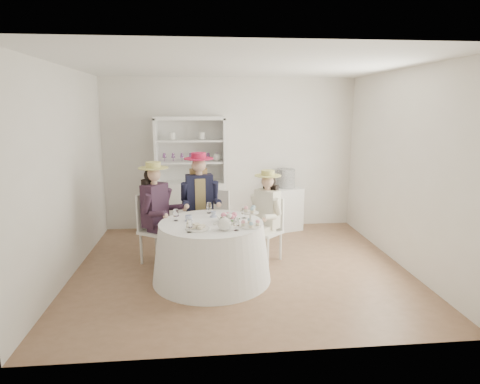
{
  "coord_description": "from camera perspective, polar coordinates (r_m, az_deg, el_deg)",
  "views": [
    {
      "loc": [
        -0.51,
        -5.22,
        2.17
      ],
      "look_at": [
        0.0,
        0.1,
        1.05
      ],
      "focal_mm": 30.0,
      "sensor_mm": 36.0,
      "label": 1
    }
  ],
  "objects": [
    {
      "name": "guest_left",
      "position": [
        5.72,
        -11.8,
        -2.09
      ],
      "size": [
        0.62,
        0.58,
        1.45
      ],
      "rotation": [
        0.0,
        0.0,
        0.99
      ],
      "color": "silver",
      "rests_on": "ground"
    },
    {
      "name": "guest_right",
      "position": [
        5.71,
        3.76,
        -2.64
      ],
      "size": [
        0.56,
        0.56,
        1.32
      ],
      "rotation": [
        0.0,
        0.0,
        -0.82
      ],
      "color": "silver",
      "rests_on": "ground"
    },
    {
      "name": "flower_arrangement",
      "position": [
        5.04,
        -1.5,
        -3.42
      ],
      "size": [
        0.18,
        0.18,
        0.07
      ],
      "rotation": [
        0.0,
        0.0,
        -0.01
      ],
      "color": "pink",
      "rests_on": "tea_table"
    },
    {
      "name": "wall_left",
      "position": [
        5.56,
        -23.66,
        2.36
      ],
      "size": [
        0.0,
        4.5,
        4.5
      ],
      "primitive_type": "plane",
      "rotation": [
        1.57,
        0.0,
        1.57
      ],
      "color": "silver",
      "rests_on": "ground"
    },
    {
      "name": "teacup_c",
      "position": [
        5.18,
        -1.43,
        -3.57
      ],
      "size": [
        0.1,
        0.1,
        0.07
      ],
      "primitive_type": "imported",
      "rotation": [
        0.0,
        0.0,
        0.09
      ],
      "color": "white",
      "rests_on": "tea_table"
    },
    {
      "name": "wall_back",
      "position": [
        7.28,
        -1.43,
        5.38
      ],
      "size": [
        4.5,
        0.0,
        4.5
      ],
      "primitive_type": "plane",
      "rotation": [
        1.57,
        0.0,
        0.0
      ],
      "color": "silver",
      "rests_on": "ground"
    },
    {
      "name": "flower_bowl",
      "position": [
        5.07,
        -1.9,
        -3.99
      ],
      "size": [
        0.28,
        0.28,
        0.06
      ],
      "primitive_type": "imported",
      "rotation": [
        0.0,
        0.0,
        0.24
      ],
      "color": "white",
      "rests_on": "tea_table"
    },
    {
      "name": "hatbox",
      "position": [
        7.23,
        6.51,
        1.95
      ],
      "size": [
        0.41,
        0.41,
        0.33
      ],
      "primitive_type": "cylinder",
      "rotation": [
        0.0,
        0.0,
        -0.28
      ],
      "color": "black",
      "rests_on": "side_table"
    },
    {
      "name": "side_table",
      "position": [
        7.35,
        6.41,
        -2.29
      ],
      "size": [
        0.62,
        0.62,
        0.77
      ],
      "primitive_type": "cube",
      "rotation": [
        0.0,
        0.0,
        0.32
      ],
      "color": "silver",
      "rests_on": "ground"
    },
    {
      "name": "teacup_b",
      "position": [
        5.32,
        -3.8,
        -3.2
      ],
      "size": [
        0.08,
        0.08,
        0.07
      ],
      "primitive_type": "imported",
      "rotation": [
        0.0,
        0.0,
        -0.16
      ],
      "color": "white",
      "rests_on": "tea_table"
    },
    {
      "name": "stemware_set",
      "position": [
        5.06,
        -4.13,
        -3.52
      ],
      "size": [
        0.96,
        0.93,
        0.15
      ],
      "color": "white",
      "rests_on": "tea_table"
    },
    {
      "name": "table_teapot",
      "position": [
        4.74,
        -2.21,
        -4.59
      ],
      "size": [
        0.23,
        0.16,
        0.17
      ],
      "rotation": [
        0.0,
        0.0,
        -0.32
      ],
      "color": "white",
      "rests_on": "tea_table"
    },
    {
      "name": "wall_front",
      "position": [
        3.36,
        3.42,
        -2.34
      ],
      "size": [
        4.5,
        0.0,
        4.5
      ],
      "primitive_type": "plane",
      "rotation": [
        -1.57,
        0.0,
        0.0
      ],
      "color": "silver",
      "rests_on": "ground"
    },
    {
      "name": "tea_table",
      "position": [
        5.2,
        -4.06,
        -8.37
      ],
      "size": [
        1.52,
        1.52,
        0.76
      ],
      "rotation": [
        0.0,
        0.0,
        -0.36
      ],
      "color": "white",
      "rests_on": "ground"
    },
    {
      "name": "spare_chair",
      "position": [
        6.58,
        -2.57,
        -3.07
      ],
      "size": [
        0.5,
        0.5,
        0.89
      ],
      "rotation": [
        0.0,
        0.0,
        2.64
      ],
      "color": "silver",
      "rests_on": "ground"
    },
    {
      "name": "guest_mid",
      "position": [
        6.0,
        -5.76,
        -0.76
      ],
      "size": [
        0.57,
        0.59,
        1.53
      ],
      "rotation": [
        0.0,
        0.0,
        0.13
      ],
      "color": "silver",
      "rests_on": "ground"
    },
    {
      "name": "cupcake_stand",
      "position": [
        4.87,
        1.49,
        -3.92
      ],
      "size": [
        0.27,
        0.27,
        0.25
      ],
      "rotation": [
        0.0,
        0.0,
        0.35
      ],
      "color": "white",
      "rests_on": "tea_table"
    },
    {
      "name": "wall_right",
      "position": [
        5.96,
        22.21,
        3.05
      ],
      "size": [
        0.0,
        4.5,
        4.5
      ],
      "primitive_type": "plane",
      "rotation": [
        1.57,
        0.0,
        -1.57
      ],
      "color": "silver",
      "rests_on": "ground"
    },
    {
      "name": "sandwich_plate",
      "position": [
        4.81,
        -6.04,
        -5.1
      ],
      "size": [
        0.29,
        0.29,
        0.06
      ],
      "rotation": [
        0.0,
        0.0,
        0.03
      ],
      "color": "white",
      "rests_on": "tea_table"
    },
    {
      "name": "teacup_a",
      "position": [
        5.15,
        -7.31,
        -3.77
      ],
      "size": [
        0.11,
        0.11,
        0.07
      ],
      "primitive_type": "imported",
      "rotation": [
        0.0,
        0.0,
        -0.25
      ],
      "color": "white",
      "rests_on": "tea_table"
    },
    {
      "name": "ground",
      "position": [
        5.68,
        0.1,
        -10.64
      ],
      "size": [
        4.5,
        4.5,
        0.0
      ],
      "primitive_type": "plane",
      "color": "brown",
      "rests_on": "ground"
    },
    {
      "name": "hutch",
      "position": [
        7.14,
        -6.89,
        0.07
      ],
      "size": [
        1.23,
        0.52,
        2.03
      ],
      "rotation": [
        0.0,
        0.0,
        0.06
      ],
      "color": "silver",
      "rests_on": "ground"
    },
    {
      "name": "ceiling",
      "position": [
        5.27,
        0.11,
        17.61
      ],
      "size": [
        4.5,
        4.5,
        0.0
      ],
      "primitive_type": "plane",
      "rotation": [
        3.14,
        0.0,
        0.0
      ],
      "color": "white",
      "rests_on": "wall_back"
    }
  ]
}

